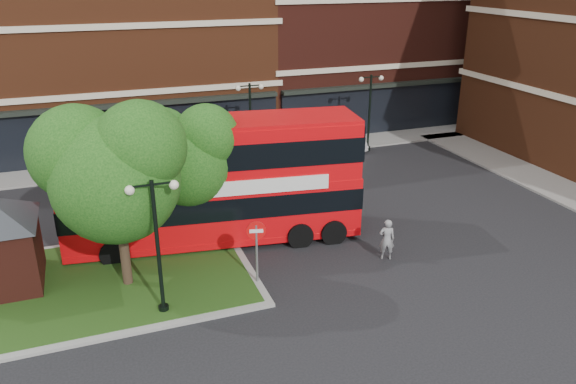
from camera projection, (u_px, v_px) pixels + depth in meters
name	position (u px, v px, depth m)	size (l,w,h in m)	color
ground	(311.00, 287.00, 21.33)	(120.00, 120.00, 0.00)	black
pavement_far	(212.00, 157.00, 35.68)	(44.00, 3.00, 0.12)	slate
terrace_far_left	(63.00, 37.00, 37.06)	(26.00, 12.00, 14.00)	#612D17
terrace_far_right	(362.00, 12.00, 43.72)	(18.00, 12.00, 16.00)	#471911
traffic_island	(87.00, 285.00, 21.37)	(12.60, 7.60, 0.15)	gray
tree_island_west	(111.00, 167.00, 19.68)	(5.40, 4.71, 7.21)	#2D2116
tree_island_east	(185.00, 152.00, 23.01)	(4.46, 3.90, 6.29)	#2D2116
lamp_island	(157.00, 241.00, 18.70)	(1.72, 0.36, 5.00)	black
lamp_far_left	(250.00, 119.00, 33.54)	(1.72, 0.36, 5.00)	black
lamp_far_right	(370.00, 109.00, 36.10)	(1.72, 0.36, 5.00)	black
bus	(213.00, 174.00, 23.87)	(12.80, 4.53, 4.78)	red
woman	(387.00, 239.00, 23.11)	(0.65, 0.43, 1.78)	gray
car_silver	(229.00, 147.00, 35.31)	(1.76, 4.37, 1.49)	#AFB3B7
car_white	(334.00, 144.00, 36.10)	(1.51, 4.32, 1.42)	silver
no_entry_sign	(256.00, 240.00, 20.87)	(0.72, 0.22, 2.63)	slate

